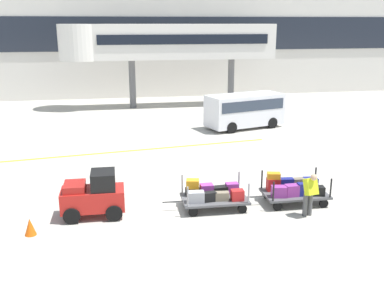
{
  "coord_description": "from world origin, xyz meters",
  "views": [
    {
      "loc": [
        -2.71,
        -15.13,
        6.37
      ],
      "look_at": [
        0.5,
        2.51,
        1.19
      ],
      "focal_mm": 42.54,
      "sensor_mm": 36.0,
      "label": 1
    }
  ],
  "objects": [
    {
      "name": "terminal_building",
      "position": [
        0.0,
        25.98,
        4.95
      ],
      "size": [
        58.58,
        2.51,
        9.88
      ],
      "color": "beige",
      "rests_on": "ground_plane"
    },
    {
      "name": "baggage_tug",
      "position": [
        -3.4,
        -0.42,
        0.75
      ],
      "size": [
        2.12,
        1.26,
        1.58
      ],
      "color": "red",
      "rests_on": "ground_plane"
    },
    {
      "name": "shuttle_van",
      "position": [
        5.51,
        11.7,
        1.23
      ],
      "size": [
        5.14,
        3.19,
        2.1
      ],
      "color": "silver",
      "rests_on": "ground_plane"
    },
    {
      "name": "baggage_cart_lead",
      "position": [
        0.7,
        -0.47,
        0.5
      ],
      "size": [
        3.01,
        1.44,
        1.1
      ],
      "color": "#4C4C4F",
      "rests_on": "ground_plane"
    },
    {
      "name": "baggage_handler",
      "position": [
        3.76,
        -1.76,
        0.87
      ],
      "size": [
        0.48,
        0.5,
        1.56
      ],
      "color": "#4C4C4C",
      "rests_on": "ground_plane"
    },
    {
      "name": "apron_lead_line",
      "position": [
        -2.82,
        7.46,
        0.0
      ],
      "size": [
        16.95,
        2.57,
        0.01
      ],
      "primitive_type": "cube",
      "rotation": [
        0.0,
        0.0,
        0.14
      ],
      "color": "yellow",
      "rests_on": "ground_plane"
    },
    {
      "name": "jet_bridge",
      "position": [
        1.27,
        19.99,
        4.91
      ],
      "size": [
        16.26,
        3.0,
        6.26
      ],
      "color": "silver",
      "rests_on": "ground_plane"
    },
    {
      "name": "ground_plane",
      "position": [
        0.0,
        0.0,
        0.0
      ],
      "size": [
        120.0,
        120.0,
        0.0
      ],
      "primitive_type": "plane",
      "color": "#B2ADA0"
    },
    {
      "name": "safety_cone_near",
      "position": [
        -5.34,
        -1.54,
        0.28
      ],
      "size": [
        0.36,
        0.36,
        0.55
      ],
      "primitive_type": "cone",
      "color": "#EA590F",
      "rests_on": "ground_plane"
    },
    {
      "name": "baggage_cart_middle",
      "position": [
        3.71,
        -0.51,
        0.53
      ],
      "size": [
        3.01,
        1.44,
        1.1
      ],
      "color": "#4C4C4F",
      "rests_on": "ground_plane"
    }
  ]
}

